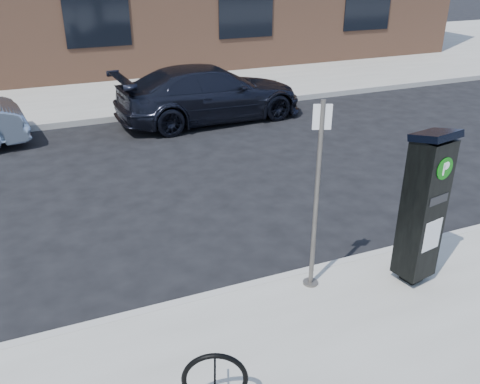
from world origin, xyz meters
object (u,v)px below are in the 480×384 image
bike_rack (215,380)px  parking_kiosk (423,207)px  car_dark (210,93)px  sign_pole (316,200)px

bike_rack → parking_kiosk: bearing=36.9°
bike_rack → car_dark: bearing=90.8°
sign_pole → car_dark: 7.65m
bike_rack → car_dark: car_dark is taller
sign_pole → car_dark: size_ratio=0.49×
bike_rack → car_dark: size_ratio=0.13×
bike_rack → car_dark: (3.11, 8.82, 0.25)m
parking_kiosk → sign_pole: size_ratio=0.85×
parking_kiosk → car_dark: size_ratio=0.42×
sign_pole → car_dark: bearing=101.0°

